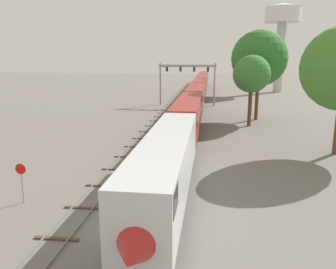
{
  "coord_description": "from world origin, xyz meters",
  "views": [
    {
      "loc": [
        4.88,
        -18.03,
        9.97
      ],
      "look_at": [
        1.0,
        12.0,
        3.0
      ],
      "focal_mm": 35.78,
      "sensor_mm": 36.0,
      "label": 1
    }
  ],
  "objects_px": {
    "passenger_train": "(198,92)",
    "water_tower": "(282,22)",
    "stop_sign": "(21,178)",
    "trackside_tree_left": "(259,59)",
    "trackside_tree_right": "(252,74)",
    "signal_gantry": "(187,75)"
  },
  "relations": [
    {
      "from": "passenger_train",
      "to": "signal_gantry",
      "type": "relative_size",
      "value": 10.2
    },
    {
      "from": "passenger_train",
      "to": "water_tower",
      "type": "height_order",
      "value": "water_tower"
    },
    {
      "from": "passenger_train",
      "to": "trackside_tree_left",
      "type": "distance_m",
      "value": 21.79
    },
    {
      "from": "signal_gantry",
      "to": "passenger_train",
      "type": "bearing_deg",
      "value": 42.25
    },
    {
      "from": "stop_sign",
      "to": "trackside_tree_right",
      "type": "relative_size",
      "value": 0.28
    },
    {
      "from": "passenger_train",
      "to": "water_tower",
      "type": "xyz_separation_m",
      "value": [
        22.3,
        29.54,
        17.19
      ]
    },
    {
      "from": "passenger_train",
      "to": "trackside_tree_right",
      "type": "distance_m",
      "value": 25.27
    },
    {
      "from": "water_tower",
      "to": "stop_sign",
      "type": "height_order",
      "value": "water_tower"
    },
    {
      "from": "stop_sign",
      "to": "trackside_tree_left",
      "type": "relative_size",
      "value": 0.2
    },
    {
      "from": "signal_gantry",
      "to": "stop_sign",
      "type": "distance_m",
      "value": 51.78
    },
    {
      "from": "signal_gantry",
      "to": "trackside_tree_left",
      "type": "xyz_separation_m",
      "value": [
        12.51,
        -15.77,
        3.38
      ]
    },
    {
      "from": "passenger_train",
      "to": "signal_gantry",
      "type": "distance_m",
      "value": 4.9
    },
    {
      "from": "passenger_train",
      "to": "stop_sign",
      "type": "xyz_separation_m",
      "value": [
        -10.0,
        -53.03,
        -0.74
      ]
    },
    {
      "from": "water_tower",
      "to": "stop_sign",
      "type": "bearing_deg",
      "value": -111.36
    },
    {
      "from": "signal_gantry",
      "to": "trackside_tree_right",
      "type": "distance_m",
      "value": 23.83
    },
    {
      "from": "passenger_train",
      "to": "stop_sign",
      "type": "distance_m",
      "value": 53.97
    },
    {
      "from": "signal_gantry",
      "to": "water_tower",
      "type": "relative_size",
      "value": 0.48
    },
    {
      "from": "stop_sign",
      "to": "trackside_tree_left",
      "type": "xyz_separation_m",
      "value": [
        20.26,
        35.21,
        7.96
      ]
    },
    {
      "from": "stop_sign",
      "to": "water_tower",
      "type": "bearing_deg",
      "value": 68.64
    },
    {
      "from": "signal_gantry",
      "to": "stop_sign",
      "type": "bearing_deg",
      "value": -98.64
    },
    {
      "from": "water_tower",
      "to": "stop_sign",
      "type": "relative_size",
      "value": 8.68
    },
    {
      "from": "passenger_train",
      "to": "water_tower",
      "type": "relative_size",
      "value": 4.94
    }
  ]
}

